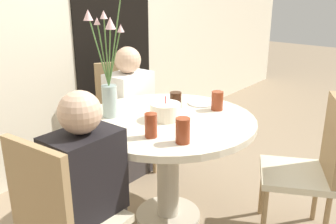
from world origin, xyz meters
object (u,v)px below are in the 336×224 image
Objects in this scene: chair_right_flank at (61,216)px; drink_glass_2 at (217,101)px; birthday_cake at (166,111)px; person_woman at (130,117)px; chair_far_back at (311,163)px; side_plate at (202,103)px; drink_glass_3 at (176,100)px; chair_near_front at (123,111)px; drink_glass_0 at (151,125)px; drink_glass_1 at (183,131)px; flower_vase at (108,76)px; person_boy at (87,201)px.

chair_right_flank reaches higher than drink_glass_2.
birthday_cake is 0.76m from person_woman.
drink_glass_2 is at bearing -111.07° from chair_far_back.
chair_right_flank is 1.35m from person_woman.
drink_glass_2 is (-0.05, -0.15, 0.06)m from side_plate.
chair_right_flank is 1.00× the size of chair_far_back.
chair_near_front is at bearing 75.62° from drink_glass_3.
birthday_cake is at bearing 22.95° from drink_glass_0.
side_plate is 1.45× the size of drink_glass_1.
birthday_cake is 0.18× the size of person_woman.
birthday_cake is 1.37× the size of drink_glass_1.
drink_glass_0 is (-0.26, -0.11, 0.02)m from birthday_cake.
drink_glass_0 is (-0.65, -0.89, 0.28)m from chair_near_front.
flower_vase is at bearing -114.60° from chair_near_front.
drink_glass_2 is at bearing -3.11° from drink_glass_0.
flower_vase is 6.06× the size of drink_glass_2.
chair_far_back is 0.84m from drink_glass_1.
chair_near_front is at bearing -59.97° from chair_right_flank.
chair_far_back is 0.91m from birthday_cake.
chair_far_back is at bearing -83.94° from drink_glass_2.
birthday_cake is 0.24m from drink_glass_3.
drink_glass_2 reaches higher than side_plate.
drink_glass_0 is 0.13× the size of person_woman.
drink_glass_2 is (0.61, -0.03, -0.00)m from drink_glass_0.
person_boy is at bearing -90.00° from chair_right_flank.
chair_near_front reaches higher than side_plate.
drink_glass_3 is 0.10× the size of person_woman.
flower_vase is at bearing 35.48° from person_boy.
drink_glass_3 is at bearing 9.31° from person_boy.
chair_near_front is 1.00× the size of chair_far_back.
drink_glass_0 is 0.98× the size of drink_glass_1.
side_plate is 1.09m from person_boy.
birthday_cake is 0.73m from person_boy.
drink_glass_0 is (-0.08, -0.41, -0.19)m from flower_vase.
chair_right_flank is 1.09m from drink_glass_3.
chair_near_front reaches higher than drink_glass_3.
chair_right_flank reaches higher than drink_glass_0.
side_plate is at bearing 9.77° from drink_glass_0.
person_woman is at bearing 63.00° from birthday_cake.
drink_glass_0 reaches higher than drink_glass_3.
person_woman is (0.11, 0.54, -0.27)m from drink_glass_3.
flower_vase is 3.83× the size of side_plate.
person_boy is (-0.67, -0.05, -0.27)m from birthday_cake.
drink_glass_1 is (-0.22, -0.29, 0.02)m from birthday_cake.
person_boy is at bearing -175.51° from birthday_cake.
person_boy is (-1.09, 0.71, -0.00)m from chair_far_back.
birthday_cake is at bearing 53.09° from drink_glass_1.
flower_vase is at bearing -65.42° from chair_right_flank.
drink_glass_1 is at bearing -75.80° from drink_glass_0.
drink_glass_1 is (-0.63, 0.47, 0.28)m from chair_far_back.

